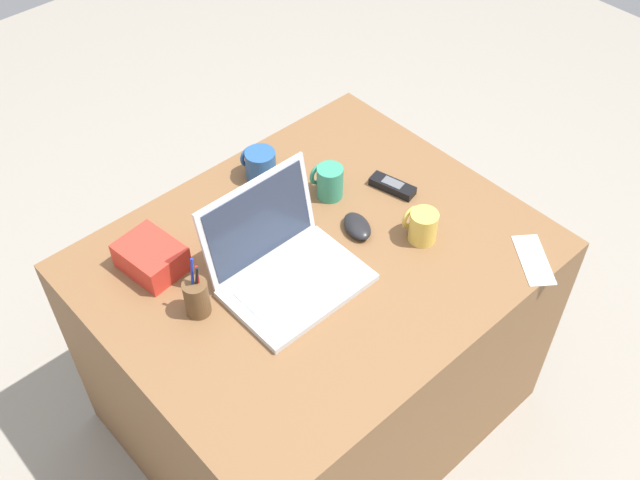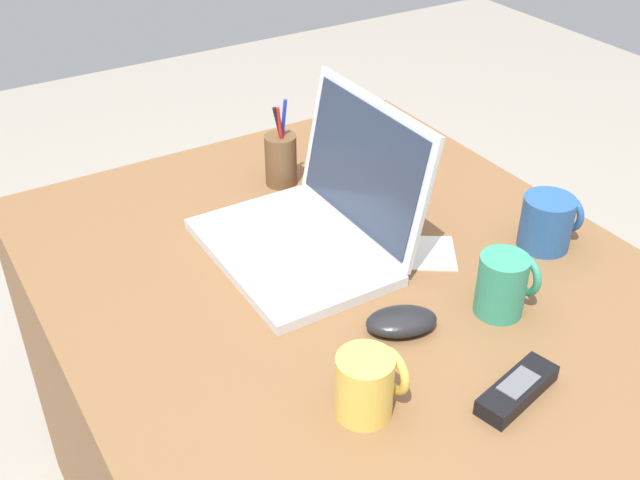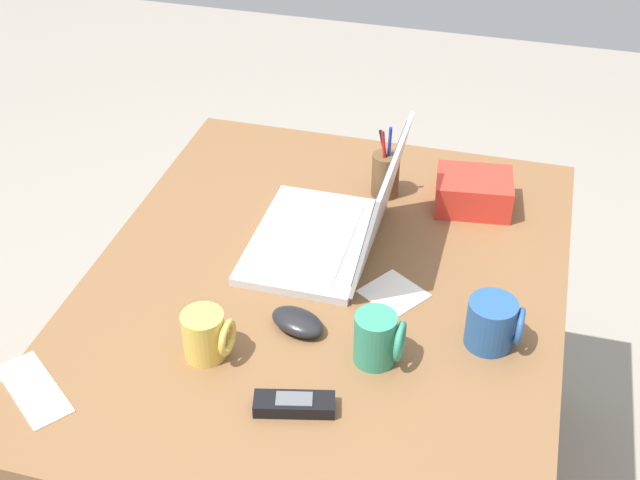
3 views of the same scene
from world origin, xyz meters
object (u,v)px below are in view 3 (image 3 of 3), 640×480
Objects in this scene: coffee_mug_white at (378,339)px; laptop at (334,229)px; computer_mouse at (298,322)px; cordless_phone at (294,404)px; pen_holder at (385,174)px; coffee_mug_tall at (493,323)px; coffee_mug_spare at (206,335)px; snack_bag at (474,192)px.

laptop is at bearing -152.38° from coffee_mug_white.
cordless_phone is at bearing 35.14° from computer_mouse.
cordless_phone is 0.79× the size of pen_holder.
coffee_mug_white reaches higher than cordless_phone.
pen_holder is (-0.22, 0.06, 0.00)m from laptop.
pen_holder is (-0.42, -0.28, 0.01)m from coffee_mug_tall.
pen_holder is at bearing -169.78° from coffee_mug_white.
cordless_phone is at bearing -50.29° from coffee_mug_tall.
coffee_mug_spare reaches higher than snack_bag.
cordless_phone is at bearing 65.66° from coffee_mug_spare.
coffee_mug_white is 0.52m from pen_holder.
laptop reaches higher than computer_mouse.
pen_holder is at bearing -89.29° from snack_bag.
coffee_mug_spare is at bearing -31.31° from computer_mouse.
laptop reaches higher than coffee_mug_white.
computer_mouse is at bearing -165.20° from cordless_phone.
snack_bag is (-0.23, 0.25, -0.01)m from laptop.
computer_mouse is 1.07× the size of coffee_mug_tall.
coffee_mug_white is at bearing 27.62° from laptop.
coffee_mug_tall is at bearing 33.55° from pen_holder.
pen_holder reaches higher than coffee_mug_white.
laptop is at bearing -173.92° from cordless_phone.
coffee_mug_white reaches higher than computer_mouse.
coffee_mug_white is (0.29, 0.15, -0.00)m from laptop.
coffee_mug_spare is 0.56× the size of snack_bag.
cordless_phone is (0.24, -0.29, -0.03)m from coffee_mug_tall.
laptop reaches higher than cordless_phone.
computer_mouse is 1.08× the size of coffee_mug_white.
snack_bag is (-0.58, 0.39, -0.01)m from coffee_mug_spare.
laptop is 0.44m from cordless_phone.
coffee_mug_spare is at bearing -77.26° from coffee_mug_white.
coffee_mug_tall is 0.43m from snack_bag.
snack_bag reaches higher than computer_mouse.
pen_holder reaches higher than snack_bag.
coffee_mug_tall reaches higher than cordless_phone.
coffee_mug_spare is 0.70m from snack_bag.
coffee_mug_spare is at bearing -71.42° from coffee_mug_tall.
snack_bag is at bearing 90.71° from pen_holder.
pen_holder is (-0.47, 0.06, 0.04)m from computer_mouse.
laptop is 0.23m from pen_holder.
laptop is at bearing -120.17° from coffee_mug_tall.
coffee_mug_white is 0.21m from coffee_mug_tall.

